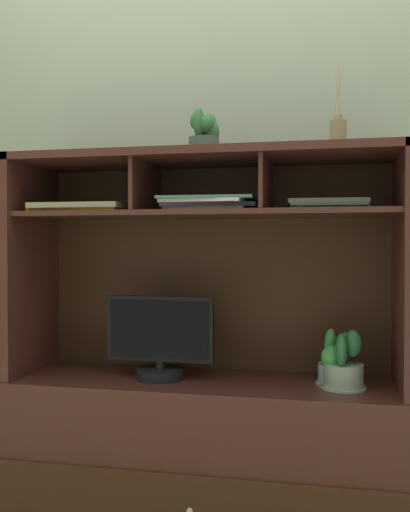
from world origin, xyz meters
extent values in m
cube|color=#96A58A|center=(0.00, 0.27, 1.40)|extent=(6.00, 0.02, 2.80)
cube|color=#44211A|center=(0.00, 0.00, 0.28)|extent=(1.58, 0.48, 0.56)
cube|color=#382013|center=(0.00, -0.25, 0.15)|extent=(1.51, 0.01, 0.25)
sphere|color=silver|center=(0.00, -0.26, 0.15)|extent=(0.02, 0.02, 0.02)
cube|color=#44211A|center=(-0.76, 0.00, 1.01)|extent=(0.06, 0.46, 0.89)
cube|color=#44211A|center=(0.76, 0.00, 1.01)|extent=(0.06, 0.46, 0.89)
cube|color=#382013|center=(0.00, 0.22, 0.99)|extent=(1.52, 0.02, 0.86)
cube|color=#44211A|center=(0.00, 0.00, 1.44)|extent=(1.58, 0.46, 0.03)
cube|color=#44211A|center=(0.00, 0.00, 1.21)|extent=(1.46, 0.41, 0.02)
cube|color=#44211A|center=(-0.24, 0.00, 1.32)|extent=(0.02, 0.39, 0.20)
cube|color=#44211A|center=(0.24, 0.00, 1.32)|extent=(0.02, 0.39, 0.20)
cylinder|color=black|center=(-0.18, -0.03, 0.58)|extent=(0.19, 0.19, 0.04)
cylinder|color=black|center=(-0.18, -0.03, 0.62)|extent=(0.04, 0.04, 0.03)
cube|color=black|center=(-0.18, -0.03, 0.76)|extent=(0.43, 0.03, 0.26)
cube|color=black|center=(-0.18, -0.05, 0.76)|extent=(0.40, 0.00, 0.23)
cylinder|color=#86A298|center=(0.51, 0.02, 0.60)|extent=(0.14, 0.14, 0.08)
cylinder|color=#86A298|center=(0.51, 0.02, 0.56)|extent=(0.16, 0.16, 0.01)
ellipsoid|color=green|center=(0.54, 0.01, 0.69)|extent=(0.04, 0.05, 0.08)
ellipsoid|color=green|center=(0.49, 0.05, 0.71)|extent=(0.05, 0.05, 0.12)
ellipsoid|color=green|center=(0.49, -0.03, 0.67)|extent=(0.08, 0.08, 0.09)
cylinder|color=#8BA18A|center=(0.54, -0.04, 0.61)|extent=(0.15, 0.15, 0.09)
cylinder|color=#8BA18A|center=(0.54, -0.04, 0.56)|extent=(0.17, 0.17, 0.01)
ellipsoid|color=#256936|center=(0.57, -0.04, 0.73)|extent=(0.06, 0.07, 0.10)
ellipsoid|color=#256936|center=(0.54, 0.00, 0.71)|extent=(0.07, 0.04, 0.10)
ellipsoid|color=#256936|center=(0.52, -0.04, 0.69)|extent=(0.06, 0.06, 0.08)
ellipsoid|color=#256936|center=(0.53, -0.08, 0.71)|extent=(0.04, 0.06, 0.12)
cube|color=#C08E26|center=(-0.50, -0.04, 1.23)|extent=(0.38, 0.27, 0.01)
cube|color=gray|center=(-0.49, -0.05, 1.25)|extent=(0.37, 0.29, 0.02)
cube|color=slate|center=(0.02, -0.05, 1.23)|extent=(0.32, 0.25, 0.01)
cube|color=#372F44|center=(0.03, -0.04, 1.24)|extent=(0.38, 0.29, 0.02)
cube|color=beige|center=(0.02, -0.05, 1.26)|extent=(0.33, 0.29, 0.01)
cube|color=#3C6F61|center=(0.03, -0.05, 1.27)|extent=(0.37, 0.32, 0.01)
cube|color=#988A65|center=(0.48, 0.00, 1.23)|extent=(0.30, 0.21, 0.01)
cube|color=#4A6859|center=(0.47, 0.01, 1.24)|extent=(0.30, 0.29, 0.01)
cube|color=gray|center=(0.47, 0.01, 1.26)|extent=(0.30, 0.24, 0.02)
cylinder|color=#907952|center=(0.51, -0.02, 1.50)|extent=(0.06, 0.06, 0.10)
cylinder|color=#907952|center=(0.51, -0.02, 1.57)|extent=(0.03, 0.03, 0.02)
cylinder|color=tan|center=(0.52, -0.02, 1.66)|extent=(0.00, 0.04, 0.20)
cylinder|color=tan|center=(0.51, -0.02, 1.66)|extent=(0.04, 0.00, 0.20)
cylinder|color=tan|center=(0.51, -0.02, 1.66)|extent=(0.00, 0.02, 0.20)
cylinder|color=tan|center=(0.51, -0.03, 1.66)|extent=(0.04, 0.00, 0.20)
cylinder|color=#44534E|center=(0.00, -0.02, 1.48)|extent=(0.12, 0.12, 0.06)
cylinder|color=#44534E|center=(0.00, -0.02, 1.46)|extent=(0.14, 0.14, 0.01)
ellipsoid|color=#2F6A35|center=(0.03, -0.02, 1.54)|extent=(0.06, 0.08, 0.09)
ellipsoid|color=#2F6A35|center=(0.02, 0.00, 1.56)|extent=(0.06, 0.06, 0.09)
ellipsoid|color=#2F6A35|center=(-0.01, 0.00, 1.55)|extent=(0.05, 0.06, 0.06)
ellipsoid|color=#2F6A35|center=(-0.03, -0.01, 1.58)|extent=(0.06, 0.05, 0.07)
ellipsoid|color=#2F6A35|center=(-0.01, -0.06, 1.56)|extent=(0.04, 0.08, 0.11)
ellipsoid|color=#2F6A35|center=(0.01, -0.05, 1.56)|extent=(0.07, 0.07, 0.07)
camera|label=1|loc=(0.49, -2.28, 1.10)|focal=41.39mm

